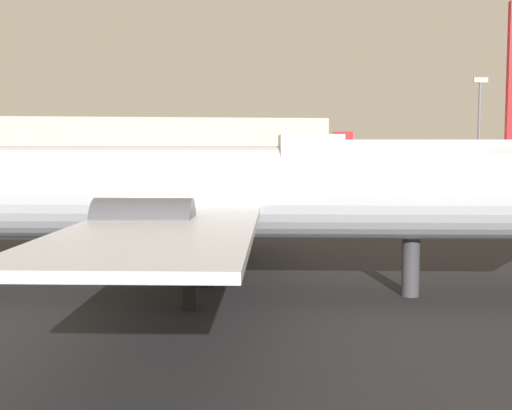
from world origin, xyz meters
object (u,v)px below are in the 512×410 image
at_px(airplane_far_left, 413,173).
at_px(light_mast_right, 479,124).
at_px(airplane_at_gate, 164,193).
at_px(airplane_distant, 53,174).

bearing_deg(airplane_far_left, light_mast_right, 57.89).
bearing_deg(light_mast_right, airplane_far_left, -129.28).
relative_size(airplane_at_gate, light_mast_right, 2.32).
distance_m(airplane_distant, light_mast_right, 71.60).
relative_size(airplane_at_gate, airplane_distant, 1.59).
bearing_deg(airplane_distant, light_mast_right, 42.38).
distance_m(airplane_at_gate, airplane_far_left, 60.32).
xyz_separation_m(airplane_at_gate, airplane_distant, (-11.64, 44.93, -0.93)).
xyz_separation_m(airplane_at_gate, light_mast_right, (51.50, 78.02, 5.82)).
height_order(airplane_far_left, light_mast_right, light_mast_right).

